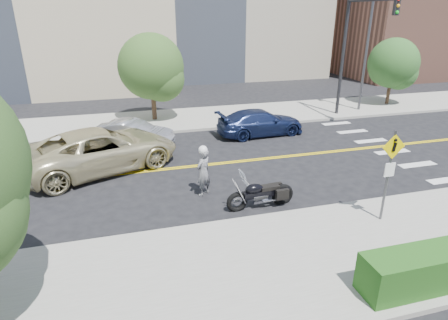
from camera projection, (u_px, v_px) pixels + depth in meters
The scene contains 14 objects.
ground_plane at pixel (210, 165), 16.80m from camera, with size 120.00×120.00×0.00m, color black.
sidewalk_near at pixel (274, 265), 10.06m from camera, with size 60.00×5.00×0.15m, color #9E9B91.
sidewalk_far at pixel (182, 119), 23.48m from camera, with size 60.00×5.00×0.15m, color #9E9B91.
building_right at pixel (407, 15), 38.87m from camera, with size 14.00×12.00×12.00m, color #8C5947.
lamp_post at pixel (367, 49), 24.03m from camera, with size 0.16×0.16×8.00m, color #4C4C51.
traffic_light at pixel (353, 42), 22.07m from camera, with size 0.28×4.50×7.00m.
pedestrian_sign at pixel (390, 168), 11.46m from camera, with size 0.78×0.08×3.00m.
motorcyclist at pixel (203, 171), 13.72m from camera, with size 0.80×0.75×1.95m.
motorcycle at pixel (261, 188), 12.93m from camera, with size 2.42×0.74×1.47m, color black, non-canonical shape.
suv at pixel (101, 150), 15.99m from camera, with size 3.01×6.52×1.81m, color beige.
parked_car_silver at pixel (133, 134), 18.83m from camera, with size 1.40×4.03×1.33m, color #9FA0A6.
parked_car_blue at pixel (260, 122), 20.59m from camera, with size 1.96×4.83×1.40m, color navy.
tree_far_a at pixel (151, 67), 22.05m from camera, with size 3.87×3.87×5.29m.
tree_far_b at pixel (393, 63), 26.02m from camera, with size 3.42×3.42×4.73m.
Camera 1 is at (-3.51, -15.12, 6.45)m, focal length 30.00 mm.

